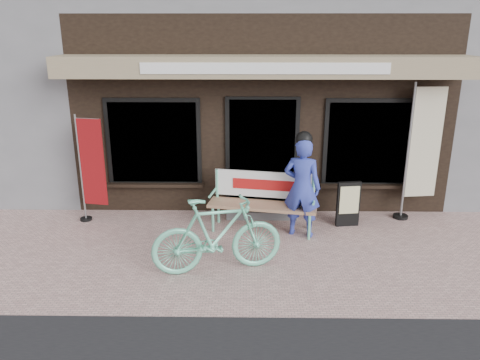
{
  "coord_description": "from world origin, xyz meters",
  "views": [
    {
      "loc": [
        -0.28,
        -6.4,
        3.37
      ],
      "look_at": [
        -0.39,
        0.7,
        1.05
      ],
      "focal_mm": 35.0,
      "sensor_mm": 36.0,
      "label": 1
    }
  ],
  "objects_px": {
    "bicycle": "(217,235)",
    "nobori_cream": "(421,151)",
    "person": "(302,185)",
    "menu_stand": "(348,204)",
    "bench": "(263,197)",
    "nobori_red": "(91,168)"
  },
  "relations": [
    {
      "from": "nobori_red",
      "to": "person",
      "type": "bearing_deg",
      "value": 2.11
    },
    {
      "from": "bicycle",
      "to": "nobori_cream",
      "type": "relative_size",
      "value": 0.75
    },
    {
      "from": "nobori_cream",
      "to": "bench",
      "type": "bearing_deg",
      "value": -176.09
    },
    {
      "from": "bicycle",
      "to": "nobori_red",
      "type": "relative_size",
      "value": 0.96
    },
    {
      "from": "person",
      "to": "bicycle",
      "type": "xyz_separation_m",
      "value": [
        -1.33,
        -1.28,
        -0.32
      ]
    },
    {
      "from": "menu_stand",
      "to": "bench",
      "type": "bearing_deg",
      "value": 177.16
    },
    {
      "from": "person",
      "to": "bicycle",
      "type": "relative_size",
      "value": 0.96
    },
    {
      "from": "nobori_cream",
      "to": "person",
      "type": "bearing_deg",
      "value": -167.22
    },
    {
      "from": "bench",
      "to": "nobori_red",
      "type": "xyz_separation_m",
      "value": [
        -3.04,
        0.28,
        0.42
      ]
    },
    {
      "from": "bench",
      "to": "nobori_cream",
      "type": "xyz_separation_m",
      "value": [
        2.83,
        0.54,
        0.7
      ]
    },
    {
      "from": "bench",
      "to": "person",
      "type": "distance_m",
      "value": 0.74
    },
    {
      "from": "person",
      "to": "nobori_red",
      "type": "relative_size",
      "value": 0.92
    },
    {
      "from": "bicycle",
      "to": "nobori_cream",
      "type": "bearing_deg",
      "value": -72.8
    },
    {
      "from": "bicycle",
      "to": "menu_stand",
      "type": "bearing_deg",
      "value": -66.18
    },
    {
      "from": "bench",
      "to": "nobori_cream",
      "type": "distance_m",
      "value": 2.96
    },
    {
      "from": "bench",
      "to": "nobori_red",
      "type": "distance_m",
      "value": 3.08
    },
    {
      "from": "bench",
      "to": "bicycle",
      "type": "height_order",
      "value": "bicycle"
    },
    {
      "from": "bench",
      "to": "nobori_red",
      "type": "height_order",
      "value": "nobori_red"
    },
    {
      "from": "bench",
      "to": "menu_stand",
      "type": "relative_size",
      "value": 2.32
    },
    {
      "from": "nobori_red",
      "to": "menu_stand",
      "type": "xyz_separation_m",
      "value": [
        4.55,
        -0.15,
        -0.59
      ]
    },
    {
      "from": "bicycle",
      "to": "nobori_red",
      "type": "bearing_deg",
      "value": 39.31
    },
    {
      "from": "person",
      "to": "nobori_red",
      "type": "distance_m",
      "value": 3.71
    }
  ]
}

